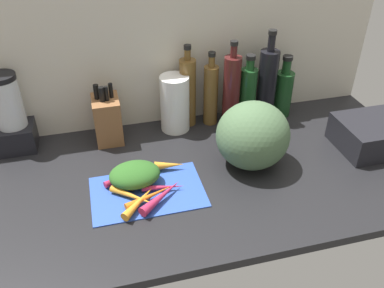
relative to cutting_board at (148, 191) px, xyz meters
The scene contains 23 objects.
ground_plane 17.91cm from the cutting_board, 20.94° to the left, with size 170.00×80.00×3.00cm, color black.
wall_back 56.26cm from the cutting_board, 69.66° to the left, with size 170.00×3.00×60.00cm, color beige.
cutting_board is the anchor object (origin of this frame).
carrot_0 7.43cm from the cutting_board, 119.61° to the right, with size 2.88×2.88×15.27cm, color orange.
carrot_1 6.95cm from the cutting_board, 58.10° to the right, with size 3.18×3.18×17.83cm, color #B2264C.
carrot_2 8.05cm from the cutting_board, 117.38° to the left, with size 2.31×2.31×10.85cm, color red.
carrot_3 5.86cm from the cutting_board, 146.51° to the right, with size 2.27×2.27×17.18cm, color orange.
carrot_4 10.18cm from the cutting_board, 126.53° to the left, with size 2.18×2.18×15.60cm, color #B2264C.
carrot_5 13.31cm from the cutting_board, 45.49° to the left, with size 3.15×3.15×10.02cm, color orange.
carrot_6 5.34cm from the cutting_board, 10.24° to the right, with size 2.13×2.13×13.63cm, color #B2264C.
carrot_7 4.36cm from the cutting_board, 83.29° to the right, with size 2.31×2.31×17.80cm, color orange.
carrot_greens_pile 6.91cm from the cutting_board, 123.99° to the left, with size 16.72×12.86×7.07cm, color #2D6023.
winter_squash 40.08cm from the cutting_board, ahead, with size 25.26×24.17×23.60cm, color #4C6B47.
knife_block 36.76cm from the cutting_board, 104.44° to the left, with size 9.79×12.79×22.97cm.
blender_appliance 58.11cm from the cutting_board, 138.21° to the left, with size 13.63×13.63×29.42cm.
paper_towel_roll 41.28cm from the cutting_board, 64.23° to the left, with size 11.27×11.27×22.52cm, color white.
bottle_0 47.07cm from the cutting_board, 59.01° to the left, with size 6.43×6.43×33.29cm.
bottle_1 50.52cm from the cutting_board, 49.00° to the left, with size 5.75×5.75×30.30cm.
bottle_2 53.87cm from the cutting_board, 40.45° to the left, with size 6.72×6.72×35.09cm.
bottle_3 58.75cm from the cutting_board, 36.05° to the left, with size 6.57×6.57×28.87cm.
bottle_4 65.96cm from the cutting_board, 32.07° to the left, with size 7.56×7.56×37.68cm.
bottle_5 73.04cm from the cutting_board, 29.61° to the left, with size 7.53×7.53×26.10cm.
dish_rack 85.07cm from the cutting_board, ahead, with size 24.45×21.50×10.71cm, color black.
Camera 1 is at (-28.00, -107.45, 88.14)cm, focal length 38.40 mm.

